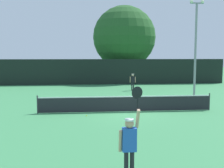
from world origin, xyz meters
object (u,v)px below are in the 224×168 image
(tennis_ball, at_px, (86,116))
(large_tree, at_px, (124,37))
(parked_car_near, at_px, (145,73))
(light_pole, at_px, (196,42))
(player_serving, at_px, (130,140))
(player_receiving, at_px, (133,80))

(tennis_ball, height_order, large_tree, large_tree)
(tennis_ball, relative_size, parked_car_near, 0.02)
(light_pole, bearing_deg, tennis_ball, -143.55)
(large_tree, bearing_deg, player_serving, -97.71)
(light_pole, bearing_deg, parked_car_near, 90.57)
(player_serving, relative_size, tennis_ball, 38.19)
(player_receiving, relative_size, tennis_ball, 23.83)
(player_serving, height_order, tennis_ball, player_serving)
(tennis_ball, bearing_deg, light_pole, 36.45)
(player_receiving, xyz_separation_m, parked_car_near, (4.22, 13.83, -0.21))
(light_pole, xyz_separation_m, large_tree, (-3.86, 14.41, 1.29))
(player_receiving, bearing_deg, light_pole, 134.70)
(light_pole, distance_m, large_tree, 14.98)
(tennis_ball, bearing_deg, player_serving, -82.24)
(tennis_ball, bearing_deg, player_receiving, 67.65)
(large_tree, distance_m, parked_car_near, 7.32)
(player_serving, bearing_deg, tennis_ball, 97.76)
(player_serving, bearing_deg, light_pole, 62.28)
(player_serving, bearing_deg, player_receiving, 79.97)
(light_pole, height_order, parked_car_near, light_pole)
(tennis_ball, xyz_separation_m, parked_car_near, (8.77, 24.90, 0.74))
(parked_car_near, bearing_deg, large_tree, -128.66)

